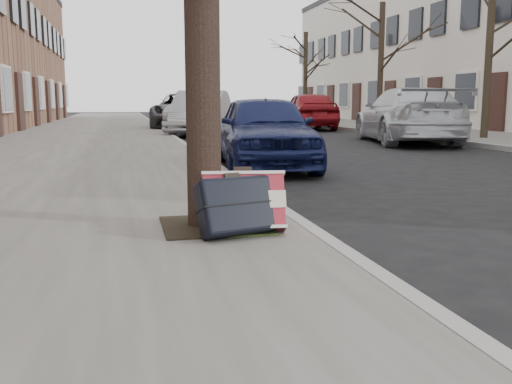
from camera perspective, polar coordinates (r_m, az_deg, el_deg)
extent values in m
cube|color=gray|center=(18.38, -16.28, 5.36)|extent=(5.00, 70.00, 0.12)
cube|color=slate|center=(21.15, 16.77, 5.78)|extent=(4.00, 70.00, 0.12)
cube|color=black|center=(4.68, -4.13, -3.32)|extent=(0.85, 0.85, 0.02)
cube|color=maroon|center=(4.38, -1.25, -1.08)|extent=(0.66, 0.43, 0.48)
cube|color=black|center=(4.28, -1.88, -1.36)|extent=(0.68, 0.50, 0.47)
imported|color=#131946|center=(9.76, 0.81, 6.15)|extent=(1.87, 3.86, 1.27)
imported|color=#B1B3BA|center=(19.51, -5.53, 7.89)|extent=(2.90, 4.80, 1.49)
imported|color=#3D3C42|center=(23.49, -7.17, 8.02)|extent=(3.23, 5.58, 1.46)
imported|color=#B8BBC1|center=(16.10, 14.90, 7.37)|extent=(3.11, 5.43, 1.48)
imported|color=maroon|center=(23.35, 5.24, 8.12)|extent=(2.30, 4.65, 1.52)
cylinder|color=black|center=(17.38, 22.30, 13.24)|extent=(0.21, 0.21, 4.95)
cylinder|color=black|center=(23.29, 12.36, 12.25)|extent=(0.23, 0.23, 4.77)
cylinder|color=black|center=(32.09, 4.96, 11.45)|extent=(0.23, 0.23, 4.73)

